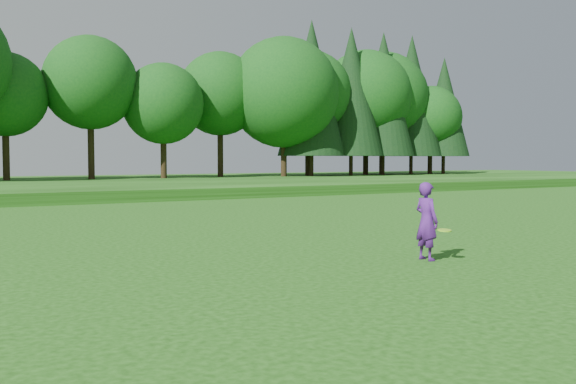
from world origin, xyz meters
TOP-DOWN VIEW (x-y plane):
  - ground at (0.00, 0.00)m, footprint 140.00×140.00m
  - walking_path at (0.00, 20.00)m, footprint 130.00×1.60m
  - woman at (4.37, -1.56)m, footprint 0.53×0.80m

SIDE VIEW (x-z plane):
  - ground at x=0.00m, z-range 0.00..0.00m
  - walking_path at x=0.00m, z-range 0.00..0.04m
  - woman at x=4.37m, z-range 0.00..1.66m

